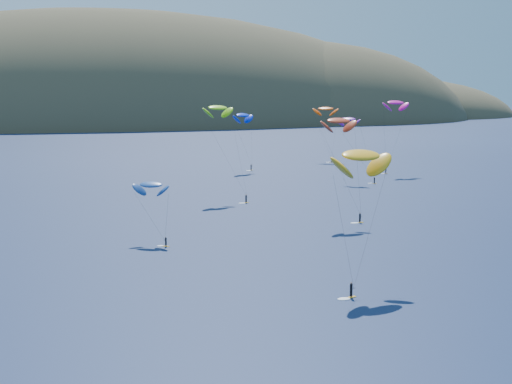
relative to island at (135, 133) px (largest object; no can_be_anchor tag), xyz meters
name	(u,v)px	position (x,y,z in m)	size (l,w,h in m)	color
island	(135,133)	(0.00, 0.00, 0.00)	(730.00, 300.00, 210.00)	#3D3526
kitesurfer_2	(361,155)	(-34.06, -517.36, 30.13)	(12.22, 13.41, 22.53)	gold
kitesurfer_3	(218,108)	(-34.66, -430.46, 34.74)	(10.14, 15.89, 26.57)	gold
kitesurfer_4	(243,115)	(-11.11, -372.72, 30.24)	(10.40, 9.05, 22.22)	gold
kitesurfer_6	(348,119)	(12.51, -410.16, 30.15)	(9.93, 13.04, 21.55)	gold
kitesurfer_8	(396,103)	(37.15, -394.79, 34.84)	(10.23, 5.72, 26.83)	gold
kitesurfer_9	(339,121)	(-16.86, -469.57, 32.84)	(9.08, 8.71, 24.59)	gold
kitesurfer_10	(151,185)	(-60.32, -479.27, 21.62)	(7.89, 10.70, 12.93)	gold
kitesurfer_11	(326,109)	(30.13, -349.67, 31.41)	(10.57, 14.24, 23.41)	gold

